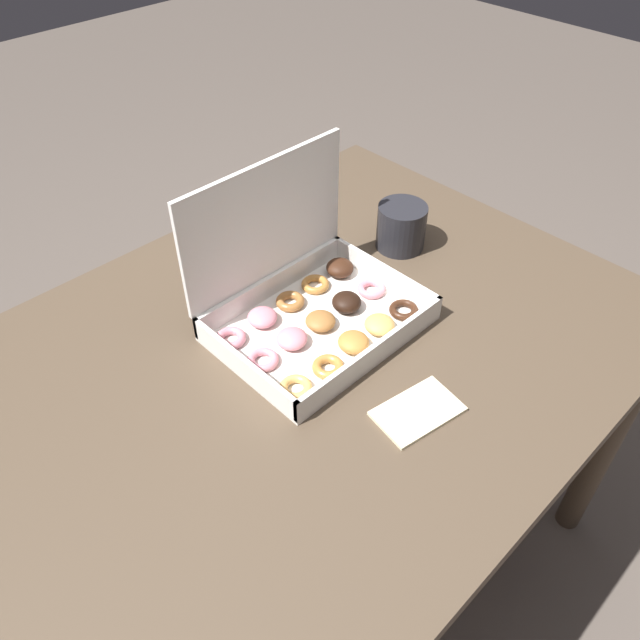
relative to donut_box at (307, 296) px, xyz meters
The scene contains 5 objects.
ground_plane 0.76m from the donut_box, 134.00° to the right, with size 8.00×8.00×0.00m, color #564C44.
dining_table 0.16m from the donut_box, 134.00° to the right, with size 1.14×0.86×0.70m.
donut_box is the anchor object (origin of this frame).
coffee_mug 0.28m from the donut_box, ahead, with size 0.09×0.09×0.09m.
paper_napkin 0.27m from the donut_box, 95.48° to the right, with size 0.14×0.10×0.01m.
Camera 1 is at (-0.49, -0.53, 1.43)m, focal length 35.00 mm.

